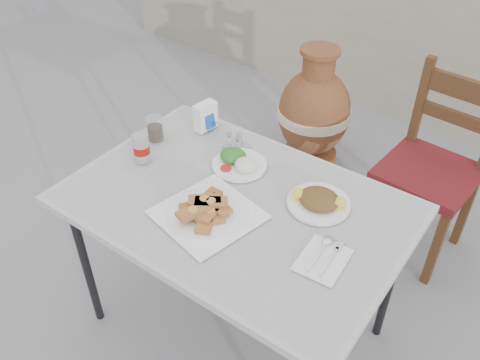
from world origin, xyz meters
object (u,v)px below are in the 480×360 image
Objects in this scene: salad_chopped_plate at (319,201)px; terracotta_urn at (314,113)px; soda_can at (141,148)px; napkin_holder at (205,116)px; cola_glass at (155,130)px; salad_rice_plate at (239,162)px; cafe_table at (235,211)px; chair at (433,167)px; pide_plate at (208,208)px; condiment_caddy at (236,144)px.

salad_chopped_plate reaches higher than terracotta_urn.
napkin_holder is (0.05, 0.36, 0.00)m from soda_can.
soda_can is at bearing -64.18° from cola_glass.
salad_chopped_plate is 0.72m from napkin_holder.
salad_rice_plate is 0.34m from napkin_holder.
napkin_holder is at bearing 59.32° from cola_glass.
salad_rice_plate is (-0.13, 0.19, 0.08)m from cafe_table.
soda_can is 0.12× the size of chair.
pide_plate is (-0.03, -0.13, 0.09)m from cafe_table.
salad_rice_plate is at bearing -46.54° from condiment_caddy.
cola_glass is at bearing -133.06° from chair.
napkin_holder is at bearing 131.56° from pide_plate.
napkin_holder is 1.17× the size of condiment_caddy.
napkin_holder is at bearing 143.21° from cafe_table.
salad_chopped_plate is 2.20× the size of condiment_caddy.
pide_plate is 0.61m from napkin_holder.
condiment_caddy is 1.09m from chair.
pide_plate reaches higher than cafe_table.
cola_glass reaches higher than salad_rice_plate.
cafe_table is 11.99× the size of condiment_caddy.
terracotta_urn is (-0.88, 0.29, -0.14)m from chair.
soda_can is at bearing -164.09° from salad_chopped_plate.
soda_can is at bearing -91.99° from terracotta_urn.
salad_rice_plate is at bearing -75.54° from terracotta_urn.
cafe_table is 10.54× the size of soda_can.
condiment_caddy is at bearing -126.72° from chair.
soda_can is at bearing -129.59° from condiment_caddy.
soda_can is (-0.36, -0.22, 0.04)m from salad_rice_plate.
terracotta_urn is at bearing 96.71° from napkin_holder.
terracotta_urn is (-0.71, 1.20, -0.44)m from salad_chopped_plate.
salad_chopped_plate is 1.88× the size of napkin_holder.
salad_chopped_plate is (0.30, 0.31, -0.01)m from pide_plate.
napkin_holder reaches higher than salad_chopped_plate.
terracotta_urn is at bearing 84.43° from cola_glass.
soda_can is at bearing -91.19° from napkin_holder.
soda_can is 1.14× the size of condiment_caddy.
condiment_caddy is at bearing -4.15° from napkin_holder.
cafe_table is 10.28× the size of napkin_holder.
cola_glass is at bearing 115.82° from soda_can.
salad_rice_plate is 0.42m from soda_can.
cola_glass is (-0.83, -0.06, 0.03)m from salad_chopped_plate.
pide_plate is at bearing -75.01° from terracotta_urn.
cafe_table is 12.15× the size of cola_glass.
pide_plate is at bearing -108.53° from chair.
pide_plate is 1.63m from terracotta_urn.
napkin_holder reaches higher than cola_glass.
salad_rice_plate is 1.31m from terracotta_urn.
chair reaches higher than soda_can.
salad_rice_plate is 0.40m from salad_chopped_plate.
salad_rice_plate is 1.84× the size of soda_can.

